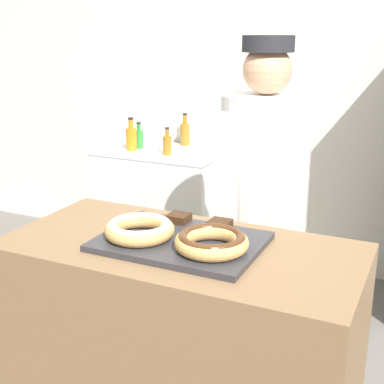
% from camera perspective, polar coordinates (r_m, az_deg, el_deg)
% --- Properties ---
extents(wall_back, '(8.00, 0.06, 2.70)m').
position_cam_1_polar(wall_back, '(3.92, 12.99, 10.85)').
color(wall_back, silver).
rests_on(wall_back, ground_plane).
extents(display_counter, '(1.35, 0.66, 0.95)m').
position_cam_1_polar(display_counter, '(2.25, -1.13, -16.92)').
color(display_counter, brown).
rests_on(display_counter, ground_plane).
extents(serving_tray, '(0.60, 0.44, 0.02)m').
position_cam_1_polar(serving_tray, '(2.02, -1.21, -5.31)').
color(serving_tray, '#2D2D33').
rests_on(serving_tray, display_counter).
extents(donut_light_glaze, '(0.27, 0.27, 0.06)m').
position_cam_1_polar(donut_light_glaze, '(2.03, -5.62, -3.89)').
color(donut_light_glaze, tan).
rests_on(donut_light_glaze, serving_tray).
extents(donut_chocolate_glaze, '(0.27, 0.27, 0.06)m').
position_cam_1_polar(donut_chocolate_glaze, '(1.90, 2.11, -5.24)').
color(donut_chocolate_glaze, tan).
rests_on(donut_chocolate_glaze, serving_tray).
extents(brownie_back_left, '(0.08, 0.08, 0.03)m').
position_cam_1_polar(brownie_back_left, '(2.19, -1.42, -2.77)').
color(brownie_back_left, '#382111').
rests_on(brownie_back_left, serving_tray).
extents(brownie_back_right, '(0.08, 0.08, 0.03)m').
position_cam_1_polar(brownie_back_right, '(2.12, 2.98, -3.47)').
color(brownie_back_right, '#382111').
rests_on(brownie_back_right, serving_tray).
extents(baker_person, '(0.41, 0.41, 1.71)m').
position_cam_1_polar(baker_person, '(2.62, 7.40, -1.89)').
color(baker_person, '#4C4C51').
rests_on(baker_person, ground_plane).
extents(chest_freezer, '(0.91, 0.61, 0.88)m').
position_cam_1_polar(chest_freezer, '(4.11, -3.04, -1.46)').
color(chest_freezer, silver).
rests_on(chest_freezer, ground_plane).
extents(bottle_amber, '(0.07, 0.07, 0.25)m').
position_cam_1_polar(bottle_amber, '(4.16, -0.75, 6.32)').
color(bottle_amber, '#99661E').
rests_on(bottle_amber, chest_freezer).
extents(bottle_orange, '(0.08, 0.08, 0.24)m').
position_cam_1_polar(bottle_orange, '(4.00, -6.49, 5.78)').
color(bottle_orange, orange).
rests_on(bottle_orange, chest_freezer).
extents(bottle_amber_b, '(0.06, 0.06, 0.20)m').
position_cam_1_polar(bottle_amber_b, '(3.83, -2.65, 5.10)').
color(bottle_amber_b, '#99661E').
rests_on(bottle_amber_b, chest_freezer).
extents(bottle_green, '(0.07, 0.07, 0.20)m').
position_cam_1_polar(bottle_green, '(4.08, -5.67, 5.74)').
color(bottle_green, '#2D8C38').
rests_on(bottle_green, chest_freezer).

